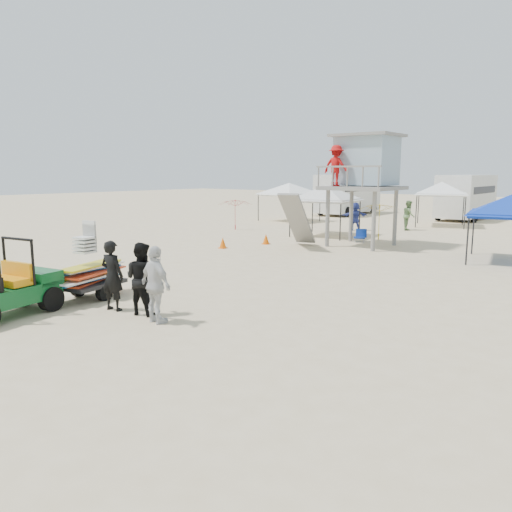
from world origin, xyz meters
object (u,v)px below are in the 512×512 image
Objects in this scene: utility_cart at (2,282)px; lifeguard_tower at (363,165)px; surf_trailer at (89,271)px; man_left at (112,276)px.

utility_cart is 16.53m from lifeguard_tower.
surf_trailer is (0.01, 2.33, -0.09)m from utility_cart.
lifeguard_tower reaches higher than man_left.
man_left is (1.51, -0.30, 0.12)m from surf_trailer.
lifeguard_tower is (0.88, 16.25, 2.92)m from utility_cart.
utility_cart is at bearing -93.09° from lifeguard_tower.
man_left is (1.52, 2.03, 0.03)m from utility_cart.
man_left is 0.35× the size of lifeguard_tower.
surf_trailer is 1.25× the size of man_left.
surf_trailer is 0.44× the size of lifeguard_tower.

